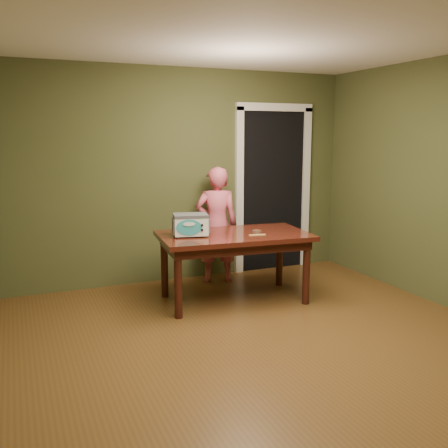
% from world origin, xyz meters
% --- Properties ---
extents(floor, '(5.00, 5.00, 0.00)m').
position_xyz_m(floor, '(0.00, 0.00, 0.00)').
color(floor, brown).
rests_on(floor, ground).
extents(room_shell, '(4.52, 5.02, 2.61)m').
position_xyz_m(room_shell, '(0.00, 0.00, 1.71)').
color(room_shell, '#464B28').
rests_on(room_shell, ground).
extents(doorway, '(1.10, 0.66, 2.25)m').
position_xyz_m(doorway, '(1.30, 2.78, 1.06)').
color(doorway, black).
rests_on(doorway, ground).
extents(dining_table, '(1.67, 1.04, 0.75)m').
position_xyz_m(dining_table, '(0.27, 1.45, 0.65)').
color(dining_table, '#38180C').
rests_on(dining_table, floor).
extents(toy_oven, '(0.42, 0.33, 0.23)m').
position_xyz_m(toy_oven, '(-0.20, 1.51, 0.88)').
color(toy_oven, '#4C4F54').
rests_on(toy_oven, dining_table).
extents(baking_pan, '(0.10, 0.10, 0.02)m').
position_xyz_m(baking_pan, '(0.53, 1.42, 0.76)').
color(baking_pan, silver).
rests_on(baking_pan, dining_table).
extents(spatula, '(0.18, 0.05, 0.01)m').
position_xyz_m(spatula, '(0.46, 1.27, 0.75)').
color(spatula, '#DBC05F').
rests_on(spatula, dining_table).
extents(child, '(0.60, 0.48, 1.42)m').
position_xyz_m(child, '(0.37, 2.20, 0.71)').
color(child, '#D85970').
rests_on(child, floor).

